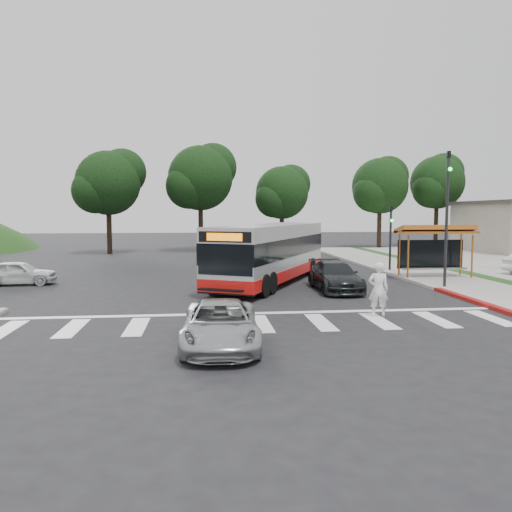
{
  "coord_description": "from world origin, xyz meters",
  "views": [
    {
      "loc": [
        -1.9,
        -20.97,
        3.64
      ],
      "look_at": [
        0.62,
        2.21,
        1.6
      ],
      "focal_mm": 35.0,
      "sensor_mm": 36.0,
      "label": 1
    }
  ],
  "objects": [
    {
      "name": "silver_suv_south",
      "position": [
        -1.42,
        -7.67,
        0.61
      ],
      "size": [
        2.22,
        4.49,
        1.23
      ],
      "primitive_type": "imported",
      "rotation": [
        0.0,
        0.0,
        -0.04
      ],
      "color": "#A6A9AB",
      "rests_on": "ground"
    },
    {
      "name": "traffic_signal_ne_tall",
      "position": [
        9.6,
        1.49,
        3.88
      ],
      "size": [
        0.18,
        0.37,
        6.5
      ],
      "color": "black",
      "rests_on": "ground"
    },
    {
      "name": "pedestrian",
      "position": [
        4.21,
        -4.29,
        0.96
      ],
      "size": [
        0.78,
        0.6,
        1.91
      ],
      "primitive_type": "imported",
      "rotation": [
        0.0,
        0.0,
        2.91
      ],
      "color": "white",
      "rests_on": "ground"
    },
    {
      "name": "sidewalk_east",
      "position": [
        11.0,
        8.0,
        0.06
      ],
      "size": [
        4.0,
        40.0,
        0.12
      ],
      "primitive_type": "cube",
      "color": "gray",
      "rests_on": "ground"
    },
    {
      "name": "curb_east",
      "position": [
        9.0,
        8.0,
        0.07
      ],
      "size": [
        0.3,
        40.0,
        0.15
      ],
      "primitive_type": "cube",
      "color": "#9E9991",
      "rests_on": "ground"
    },
    {
      "name": "tree_north_b",
      "position": [
        6.07,
        28.06,
        5.66
      ],
      "size": [
        5.72,
        5.33,
        8.43
      ],
      "color": "black",
      "rests_on": "ground"
    },
    {
      "name": "tree_north_c",
      "position": [
        -9.92,
        24.06,
        6.29
      ],
      "size": [
        6.16,
        5.74,
        9.3
      ],
      "color": "black",
      "rests_on": "ground"
    },
    {
      "name": "traffic_signal_ne_short",
      "position": [
        9.6,
        8.49,
        2.48
      ],
      "size": [
        0.18,
        0.37,
        4.0
      ],
      "color": "black",
      "rests_on": "ground"
    },
    {
      "name": "curb_east_red",
      "position": [
        9.0,
        -2.0,
        0.08
      ],
      "size": [
        0.32,
        6.0,
        0.15
      ],
      "primitive_type": "cube",
      "color": "maroon",
      "rests_on": "ground"
    },
    {
      "name": "transit_bus",
      "position": [
        1.64,
        4.47,
        1.51
      ],
      "size": [
        7.51,
        11.57,
        3.02
      ],
      "primitive_type": null,
      "rotation": [
        0.0,
        0.0,
        -0.47
      ],
      "color": "#A7A9AB",
      "rests_on": "ground"
    },
    {
      "name": "dark_sedan",
      "position": [
        4.26,
        1.54,
        0.67
      ],
      "size": [
        1.9,
        4.62,
        1.34
      ],
      "primitive_type": "imported",
      "rotation": [
        0.0,
        0.0,
        -0.01
      ],
      "color": "black",
      "rests_on": "ground"
    },
    {
      "name": "west_car_white",
      "position": [
        -11.09,
        5.06,
        0.62
      ],
      "size": [
        3.71,
        1.71,
        1.23
      ],
      "primitive_type": "imported",
      "rotation": [
        0.0,
        0.0,
        1.64
      ],
      "color": "silver",
      "rests_on": "ground"
    },
    {
      "name": "tree_ne_a",
      "position": [
        16.08,
        28.06,
        6.39
      ],
      "size": [
        6.16,
        5.74,
        9.3
      ],
      "color": "black",
      "rests_on": "parking_lot"
    },
    {
      "name": "ground",
      "position": [
        0.0,
        0.0,
        0.0
      ],
      "size": [
        140.0,
        140.0,
        0.0
      ],
      "primitive_type": "plane",
      "color": "black",
      "rests_on": "ground"
    },
    {
      "name": "crosswalk_ladder",
      "position": [
        0.0,
        -5.0,
        0.01
      ],
      "size": [
        18.0,
        2.6,
        0.01
      ],
      "primitive_type": "cube",
      "color": "silver",
      "rests_on": "ground"
    },
    {
      "name": "bus_shelter",
      "position": [
        10.8,
        5.1,
        2.35
      ],
      "size": [
        4.2,
        1.6,
        2.86
      ],
      "color": "#A6551B",
      "rests_on": "sidewalk_east"
    },
    {
      "name": "tree_north_a",
      "position": [
        -1.92,
        26.07,
        6.92
      ],
      "size": [
        6.6,
        6.15,
        10.17
      ],
      "color": "black",
      "rests_on": "ground"
    },
    {
      "name": "tree_ne_b",
      "position": [
        23.08,
        30.06,
        6.92
      ],
      "size": [
        6.16,
        5.74,
        10.02
      ],
      "color": "black",
      "rests_on": "ground"
    }
  ]
}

